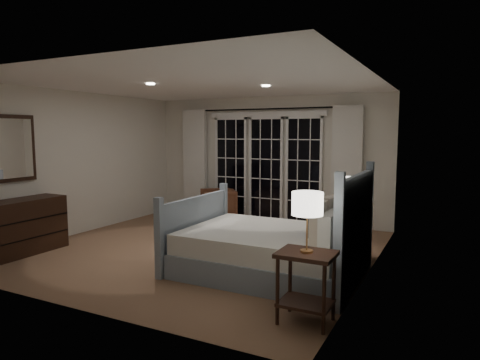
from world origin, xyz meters
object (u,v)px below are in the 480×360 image
at_px(lamp_left, 307,204).
at_px(lamp_right, 352,185).
at_px(dresser, 25,226).
at_px(nightstand_left, 306,276).
at_px(armchair, 218,204).
at_px(bed, 273,248).
at_px(nightstand_right, 351,229).

xyz_separation_m(lamp_left, lamp_right, (-0.08, 2.26, -0.07)).
bearing_deg(dresser, lamp_left, -4.86).
distance_m(lamp_left, dresser, 4.54).
relative_size(nightstand_left, armchair, 0.98).
xyz_separation_m(bed, nightstand_left, (0.82, -1.16, 0.12)).
bearing_deg(nightstand_right, lamp_right, 7.13).
xyz_separation_m(lamp_left, dresser, (-4.46, 0.38, -0.72)).
distance_m(lamp_right, dresser, 4.81).
bearing_deg(bed, lamp_left, -54.87).
height_order(nightstand_left, nightstand_right, nightstand_left).
distance_m(bed, lamp_right, 1.51).
xyz_separation_m(bed, dresser, (-3.65, -0.78, 0.08)).
bearing_deg(dresser, armchair, 69.11).
bearing_deg(lamp_left, bed, 125.13).
bearing_deg(nightstand_right, lamp_left, -87.88).
height_order(nightstand_left, lamp_right, lamp_right).
height_order(lamp_right, armchair, lamp_right).
distance_m(armchair, dresser, 3.70).
height_order(lamp_left, lamp_right, lamp_left).
bearing_deg(nightstand_left, armchair, 129.34).
bearing_deg(lamp_left, lamp_right, 92.12).
xyz_separation_m(bed, lamp_left, (0.82, -1.16, 0.80)).
distance_m(nightstand_left, lamp_right, 2.35).
distance_m(nightstand_left, nightstand_right, 2.27).
bearing_deg(armchair, lamp_right, 24.45).
bearing_deg(dresser, bed, 12.15).
distance_m(nightstand_left, dresser, 4.48).
relative_size(bed, armchair, 3.24).
distance_m(bed, lamp_left, 1.63).
bearing_deg(nightstand_right, armchair, 152.82).
relative_size(nightstand_left, lamp_left, 1.21).
distance_m(nightstand_right, lamp_left, 2.37).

